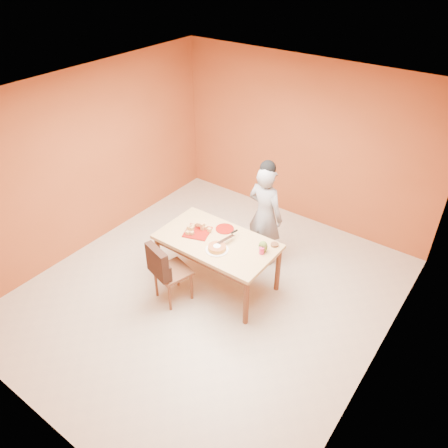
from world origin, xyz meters
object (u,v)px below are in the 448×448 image
Objects in this scene: sponge_cake at (217,248)px; egg_ornament at (263,246)px; person at (265,215)px; red_dinner_plate at (225,229)px; checker_tin at (275,245)px; pastry_platter at (197,232)px; dining_table at (217,246)px; dining_chair at (171,271)px; magenta_glass at (262,250)px.

sponge_cake is 1.51× the size of egg_ornament.
egg_ornament is at bearing 125.40° from person.
checker_tin is (0.75, 0.08, 0.01)m from red_dinner_plate.
person reaches higher than pastry_platter.
pastry_platter is at bearing 161.20° from sponge_cake.
dining_table is 0.66m from egg_ornament.
magenta_glass is at bearing 52.46° from dining_chair.
egg_ornament reaches higher than sponge_cake.
sponge_cake is at bearing -53.00° from dining_table.
person is at bearing 85.75° from dining_chair.
person is 0.69m from checker_tin.
checker_tin is (0.68, 0.35, 0.11)m from dining_table.
egg_ornament is at bearing -108.24° from checker_tin.
egg_ornament is at bearing -8.75° from red_dinner_plate.
egg_ornament is (0.49, 0.33, 0.04)m from sponge_cake.
checker_tin reaches higher than dining_table.
dining_chair is 0.68m from sponge_cake.
egg_ornament is 0.06m from magenta_glass.
pastry_platter is at bearing -131.85° from red_dinner_plate.
egg_ornament is at bearing 10.81° from pastry_platter.
pastry_platter is 3.51× the size of magenta_glass.
dining_chair is at bearing -105.66° from red_dinner_plate.
pastry_platter is (-0.01, 0.58, 0.29)m from dining_chair.
egg_ornament is (0.92, 0.75, 0.36)m from dining_chair.
dining_table is at bearing 78.29° from dining_chair.
checker_tin is at bearing 67.57° from egg_ornament.
checker_tin is at bearing 59.25° from dining_chair.
person is at bearing 75.86° from dining_table.
red_dinner_plate is at bearing 114.02° from sponge_cake.
pastry_platter is (-0.54, -0.88, -0.02)m from person.
red_dinner_plate is (-0.28, -0.59, -0.02)m from person.
magenta_glass is (0.94, 0.70, 0.33)m from dining_chair.
dining_chair is at bearing -144.94° from egg_ornament.
dining_chair reaches higher than pastry_platter.
sponge_cake is 0.59m from egg_ornament.
egg_ornament is 0.21m from checker_tin.
dining_chair is 1.40m from checker_tin.
person is (0.22, 0.86, 0.12)m from dining_table.
person is 10.13× the size of egg_ornament.
checker_tin is at bearing 6.40° from red_dinner_plate.
person is 15.29× the size of checker_tin.
sponge_cake is (0.45, -0.15, 0.03)m from pastry_platter.
person is 6.71× the size of sponge_cake.
red_dinner_plate is at bearing 89.86° from dining_chair.
person is (0.52, 1.45, 0.30)m from dining_chair.
pastry_platter is at bearing -172.31° from magenta_glass.
pastry_platter is 0.96m from egg_ornament.
sponge_cake reaches higher than dining_table.
pastry_platter is 1.07m from checker_tin.
pastry_platter is 0.96m from magenta_glass.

